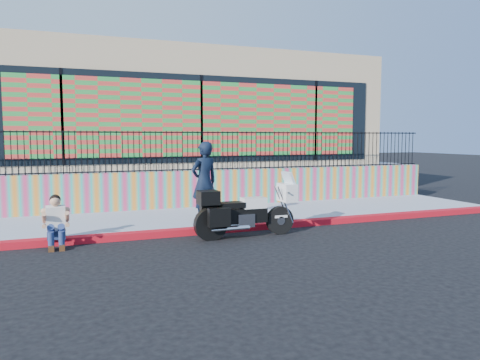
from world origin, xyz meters
name	(u,v)px	position (x,y,z in m)	size (l,w,h in m)	color
ground	(250,230)	(0.00, 0.00, 0.00)	(90.00, 90.00, 0.00)	black
red_curb	(250,227)	(0.00, 0.00, 0.07)	(16.00, 0.30, 0.15)	red
sidewalk	(228,216)	(0.00, 1.65, 0.07)	(16.00, 3.00, 0.15)	#949CB2
mural_wall	(210,188)	(0.00, 3.25, 0.70)	(16.00, 0.20, 1.10)	#DB396C
metal_fence	(210,151)	(0.00, 3.25, 1.85)	(15.80, 0.04, 1.20)	black
elevated_platform	(173,177)	(0.00, 8.35, 0.62)	(16.00, 10.00, 1.25)	#949CB2
storefront_building	(173,112)	(0.00, 8.13, 3.25)	(14.00, 8.06, 4.00)	tan
police_motorcycle	(244,210)	(-0.45, -0.73, 0.61)	(2.36, 0.78, 1.47)	black
police_officer	(204,182)	(-0.95, 0.71, 1.15)	(0.73, 0.48, 2.01)	black
seated_man	(56,226)	(-4.43, -0.27, 0.45)	(0.54, 0.71, 1.06)	navy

